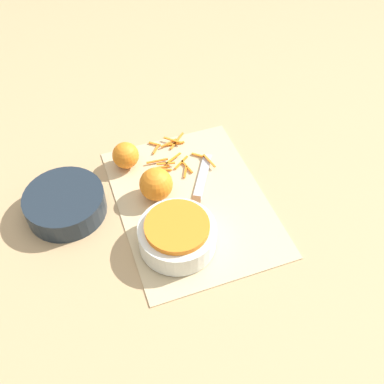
{
  "coord_description": "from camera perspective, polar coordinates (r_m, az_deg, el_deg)",
  "views": [
    {
      "loc": [
        -0.65,
        0.23,
        0.82
      ],
      "look_at": [
        0.0,
        0.0,
        0.04
      ],
      "focal_mm": 42.0,
      "sensor_mm": 36.0,
      "label": 1
    }
  ],
  "objects": [
    {
      "name": "ground_plane",
      "position": [
        1.07,
        -0.0,
        -1.26
      ],
      "size": [
        4.0,
        4.0,
        0.0
      ],
      "primitive_type": "plane",
      "color": "tan"
    },
    {
      "name": "cutting_board",
      "position": [
        1.07,
        -0.0,
        -1.16
      ],
      "size": [
        0.46,
        0.34,
        0.01
      ],
      "color": "#CCB284",
      "rests_on": "ground_plane"
    },
    {
      "name": "bowl_speckled",
      "position": [
        0.97,
        -1.88,
        -5.39
      ],
      "size": [
        0.17,
        0.17,
        0.07
      ],
      "color": "silver",
      "rests_on": "cutting_board"
    },
    {
      "name": "bowl_dark",
      "position": [
        1.07,
        -15.79,
        -1.43
      ],
      "size": [
        0.18,
        0.18,
        0.06
      ],
      "color": "#1E2833",
      "rests_on": "ground_plane"
    },
    {
      "name": "knife",
      "position": [
        1.05,
        0.41,
        -1.57
      ],
      "size": [
        0.23,
        0.15,
        0.02
      ],
      "rotation": [
        0.0,
        0.0,
        -0.54
      ],
      "color": "brown",
      "rests_on": "cutting_board"
    },
    {
      "name": "orange_left",
      "position": [
        1.14,
        -8.43,
        4.63
      ],
      "size": [
        0.07,
        0.07,
        0.07
      ],
      "color": "orange",
      "rests_on": "cutting_board"
    },
    {
      "name": "orange_right",
      "position": [
        1.05,
        -4.58,
        1.0
      ],
      "size": [
        0.08,
        0.08,
        0.08
      ],
      "color": "orange",
      "rests_on": "cutting_board"
    },
    {
      "name": "peel_pile",
      "position": [
        1.17,
        -2.22,
        4.66
      ],
      "size": [
        0.16,
        0.16,
        0.01
      ],
      "color": "orange",
      "rests_on": "cutting_board"
    }
  ]
}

